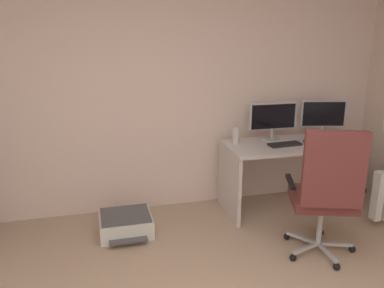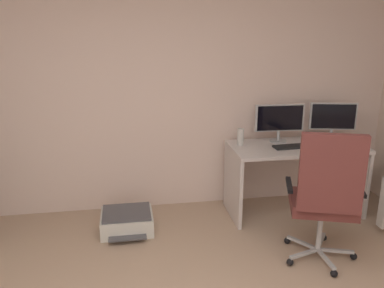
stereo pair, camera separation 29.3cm
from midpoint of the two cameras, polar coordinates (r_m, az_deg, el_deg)
wall_back at (r=4.22m, az=-4.39°, el=7.21°), size 5.28×0.10×2.50m
desk at (r=4.37m, az=16.21°, el=-2.75°), size 1.36×0.64×0.74m
monitor_main at (r=4.34m, az=14.11°, el=3.34°), size 0.52×0.18×0.40m
monitor_secondary at (r=4.61m, az=20.94°, el=3.44°), size 0.48×0.18×0.39m
keyboard at (r=4.21m, az=15.61°, el=-0.39°), size 0.35×0.15×0.02m
computer_mouse at (r=4.33m, az=18.86°, el=-0.13°), size 0.07×0.11×0.03m
desktop_speaker at (r=4.18m, az=8.84°, el=0.99°), size 0.07×0.07×0.17m
office_chair at (r=3.46m, az=20.65°, el=-6.64°), size 0.67×0.64×1.17m
printer at (r=4.02m, az=-7.05°, el=-10.76°), size 0.50×0.50×0.20m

